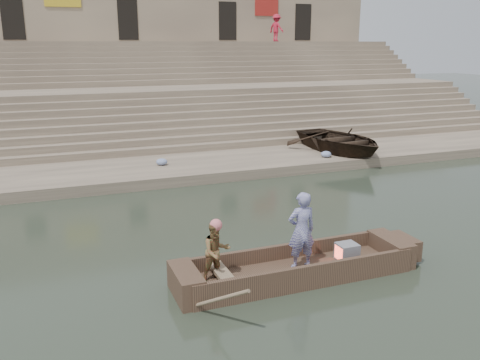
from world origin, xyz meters
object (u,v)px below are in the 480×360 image
rowing_man (216,252)px  beached_rowboat (340,140)px  pedestrian (276,28)px  television (347,252)px  standing_man (301,230)px  main_rowboat (296,273)px

rowing_man → beached_rowboat: (9.13, 9.90, 0.04)m
rowing_man → pedestrian: bearing=55.1°
television → pedestrian: bearing=68.8°
standing_man → television: bearing=-178.8°
main_rowboat → standing_man: (0.12, 0.02, 0.99)m
main_rowboat → television: size_ratio=10.87×
main_rowboat → beached_rowboat: 12.38m
television → beached_rowboat: beached_rowboat is taller
main_rowboat → beached_rowboat: (7.28, 9.99, 0.80)m
rowing_man → television: bearing=-9.0°
main_rowboat → rowing_man: bearing=177.2°
standing_man → rowing_man: standing_man is taller
television → main_rowboat: bearing=180.0°
standing_man → rowing_man: 1.98m
standing_man → television: 1.37m
rowing_man → standing_man: bearing=-9.3°
television → beached_rowboat: (5.97, 9.99, 0.49)m
main_rowboat → pedestrian: bearing=66.1°
standing_man → beached_rowboat: size_ratio=0.36×
television → beached_rowboat: 11.64m
beached_rowboat → pedestrian: (3.46, 14.29, 5.20)m
pedestrian → television: bearing=135.5°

